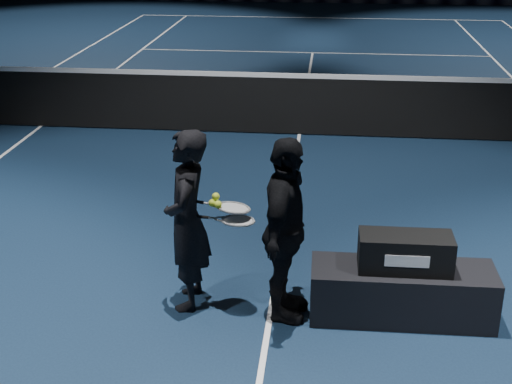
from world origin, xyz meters
TOP-DOWN VIEW (x-y plane):
  - floor at (0.00, 0.00)m, footprint 36.00×36.00m
  - court_lines at (0.00, 0.00)m, footprint 10.98×23.78m
  - net_mesh at (0.00, 0.00)m, footprint 12.80×0.02m
  - net_tape at (0.00, 0.00)m, footprint 12.80×0.03m
  - player_bench at (1.11, -5.07)m, footprint 1.55×0.53m
  - racket_bag at (1.11, -5.07)m, footprint 0.78×0.34m
  - bag_signature at (1.11, -5.24)m, footprint 0.36×0.01m
  - player_a at (-0.73, -5.03)m, footprint 0.41×0.60m
  - player_b at (0.11, -5.15)m, footprint 0.51×0.98m
  - racket_lower at (-0.28, -5.10)m, footprint 0.70×0.31m
  - racket_upper at (-0.33, -5.05)m, footprint 0.69×0.27m
  - tennis_balls at (-0.48, -5.06)m, footprint 0.12×0.10m

SIDE VIEW (x-z plane):
  - floor at x=0.00m, z-range 0.00..0.00m
  - court_lines at x=0.00m, z-range 0.00..0.01m
  - player_bench at x=1.11m, z-range 0.00..0.46m
  - net_mesh at x=0.00m, z-range 0.02..0.88m
  - racket_bag at x=1.11m, z-range 0.46..0.77m
  - bag_signature at x=1.11m, z-range 0.57..0.67m
  - player_a at x=-0.73m, z-range 0.00..1.60m
  - player_b at x=0.11m, z-range 0.00..1.60m
  - racket_lower at x=-0.28m, z-range 0.83..0.86m
  - net_tape at x=0.00m, z-range 0.88..0.95m
  - racket_upper at x=-0.33m, z-range 0.89..0.99m
  - tennis_balls at x=-0.48m, z-range 0.94..1.06m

